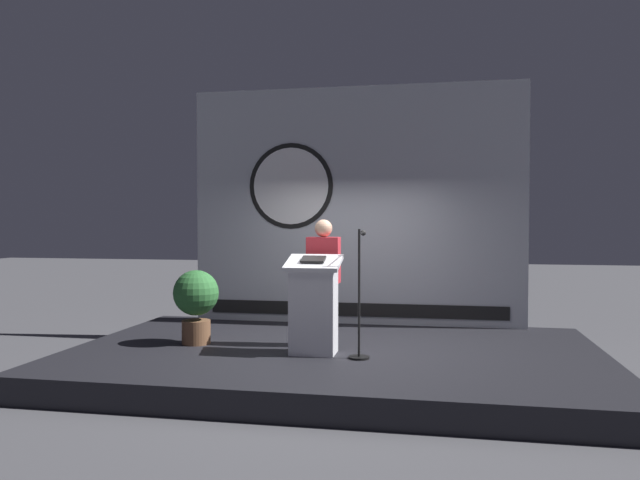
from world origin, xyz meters
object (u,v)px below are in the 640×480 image
Objects in this scene: potted_plant at (196,299)px; podium at (314,306)px; microphone_stand at (360,312)px; speaker_person at (324,282)px.

podium is at bearing -10.31° from potted_plant.
speaker_person is at bearing 132.35° from microphone_stand.
speaker_person is (0.03, 0.48, 0.24)m from podium.
podium is 0.79× the size of microphone_stand.
podium is 0.73× the size of speaker_person.
speaker_person reaches higher than podium.
podium is at bearing -93.49° from speaker_person.
podium is 1.61m from potted_plant.
speaker_person is 1.64m from potted_plant.
microphone_stand is at bearing -47.65° from speaker_person.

